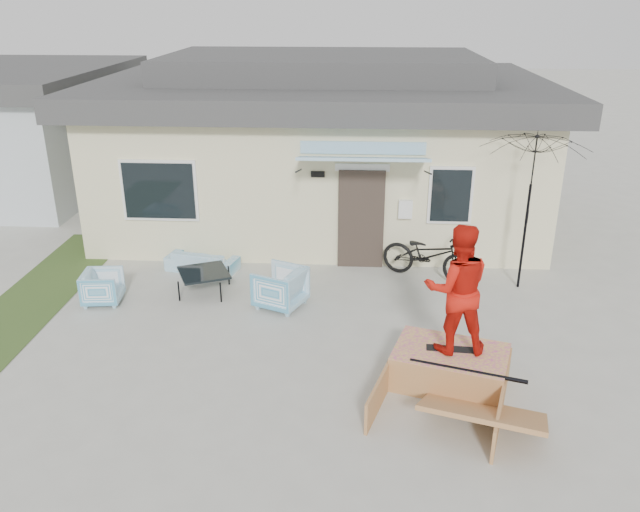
# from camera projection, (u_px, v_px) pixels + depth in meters

# --- Properties ---
(ground) EXTENTS (90.00, 90.00, 0.00)m
(ground) POSITION_uv_depth(u_px,v_px,m) (293.00, 381.00, 9.59)
(ground) COLOR #A0A096
(ground) RESTS_ON ground
(grass_strip) EXTENTS (1.40, 8.00, 0.01)m
(grass_strip) POSITION_uv_depth(u_px,v_px,m) (21.00, 311.00, 11.71)
(grass_strip) COLOR #2D431C
(grass_strip) RESTS_ON ground
(house) EXTENTS (10.80, 8.49, 4.10)m
(house) POSITION_uv_depth(u_px,v_px,m) (322.00, 141.00, 16.24)
(house) COLOR beige
(house) RESTS_ON ground
(loveseat) EXTENTS (1.55, 0.75, 0.58)m
(loveseat) POSITION_uv_depth(u_px,v_px,m) (202.00, 257.00, 13.35)
(loveseat) COLOR #3C93BC
(loveseat) RESTS_ON ground
(armchair_left) EXTENTS (0.70, 0.74, 0.69)m
(armchair_left) POSITION_uv_depth(u_px,v_px,m) (103.00, 286.00, 11.92)
(armchair_left) COLOR #3C93BC
(armchair_left) RESTS_ON ground
(armchair_right) EXTENTS (1.02, 1.05, 0.83)m
(armchair_right) POSITION_uv_depth(u_px,v_px,m) (280.00, 286.00, 11.75)
(armchair_right) COLOR #3C93BC
(armchair_right) RESTS_ON ground
(coffee_table) EXTENTS (1.18, 1.18, 0.44)m
(coffee_table) POSITION_uv_depth(u_px,v_px,m) (204.00, 282.00, 12.37)
(coffee_table) COLOR black
(coffee_table) RESTS_ON ground
(bicycle) EXTENTS (2.05, 1.42, 1.25)m
(bicycle) POSITION_uv_depth(u_px,v_px,m) (429.00, 250.00, 12.85)
(bicycle) COLOR black
(bicycle) RESTS_ON ground
(patio_umbrella) EXTENTS (2.50, 2.42, 2.20)m
(patio_umbrella) POSITION_uv_depth(u_px,v_px,m) (529.00, 202.00, 12.03)
(patio_umbrella) COLOR black
(patio_umbrella) RESTS_ON ground
(skate_ramp) EXTENTS (2.18, 2.53, 0.54)m
(skate_ramp) POSITION_uv_depth(u_px,v_px,m) (450.00, 367.00, 9.44)
(skate_ramp) COLOR #A46E3E
(skate_ramp) RESTS_ON ground
(skateboard) EXTENTS (0.75, 0.24, 0.05)m
(skateboard) POSITION_uv_depth(u_px,v_px,m) (452.00, 348.00, 9.38)
(skateboard) COLOR black
(skateboard) RESTS_ON skate_ramp
(skater) EXTENTS (0.98, 0.78, 1.93)m
(skater) POSITION_uv_depth(u_px,v_px,m) (457.00, 287.00, 9.00)
(skater) COLOR red
(skater) RESTS_ON skateboard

